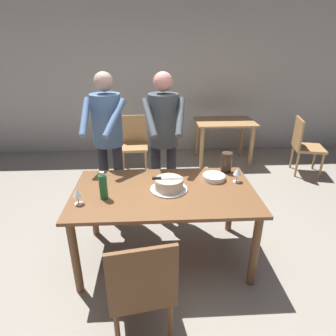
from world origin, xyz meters
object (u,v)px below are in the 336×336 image
(water_bottle, at_px, (103,186))
(chair_near_side, at_px, (141,286))
(cake_on_platter, at_px, (169,185))
(person_cutting_cake, at_px, (163,134))
(wine_glass_near, at_px, (77,193))
(person_standing_beside, at_px, (108,134))
(cake_knife, at_px, (161,178))
(background_chair_0, at_px, (134,142))
(background_table, at_px, (224,130))
(background_chair_1, at_px, (304,144))
(plate_stack, at_px, (214,177))
(hurricane_lamp, at_px, (226,162))
(main_dining_table, at_px, (164,200))
(wine_glass_far, at_px, (237,172))

(water_bottle, xyz_separation_m, chair_near_side, (0.33, -0.74, -0.37))
(cake_on_platter, relative_size, person_cutting_cake, 0.20)
(wine_glass_near, distance_m, person_standing_beside, 0.95)
(chair_near_side, bearing_deg, person_standing_beside, 103.89)
(chair_near_side, bearing_deg, cake_knife, 79.26)
(wine_glass_near, relative_size, background_chair_0, 0.16)
(person_cutting_cake, xyz_separation_m, person_standing_beside, (-0.60, 0.03, 0.00))
(background_table, height_order, background_chair_1, background_chair_1)
(background_table, bearing_deg, wine_glass_near, -125.08)
(water_bottle, relative_size, background_chair_0, 0.28)
(cake_on_platter, distance_m, water_bottle, 0.58)
(plate_stack, xyz_separation_m, person_cutting_cake, (-0.47, 0.49, 0.30))
(plate_stack, bearing_deg, background_chair_0, 114.66)
(hurricane_lamp, bearing_deg, chair_near_side, -124.72)
(person_standing_beside, bearing_deg, background_chair_0, 83.19)
(cake_knife, height_order, background_table, cake_knife)
(person_cutting_cake, xyz_separation_m, background_table, (1.13, 1.79, -0.50))
(cake_knife, xyz_separation_m, background_table, (1.18, 2.46, -0.29))
(plate_stack, height_order, person_standing_beside, person_standing_beside)
(background_table, bearing_deg, water_bottle, -122.89)
(background_chair_1, bearing_deg, water_bottle, -144.69)
(main_dining_table, height_order, person_cutting_cake, person_cutting_cake)
(wine_glass_far, relative_size, background_table, 0.14)
(cake_on_platter, height_order, background_chair_1, background_chair_1)
(wine_glass_near, xyz_separation_m, background_chair_0, (0.31, 2.36, -0.36))
(person_cutting_cake, bearing_deg, main_dining_table, -91.97)
(cake_knife, xyz_separation_m, chair_near_side, (-0.16, -0.87, -0.37))
(main_dining_table, bearing_deg, background_chair_1, 39.29)
(wine_glass_far, relative_size, person_standing_beside, 0.08)
(water_bottle, height_order, background_chair_0, water_bottle)
(plate_stack, height_order, person_cutting_cake, person_cutting_cake)
(main_dining_table, height_order, person_standing_beside, person_standing_beside)
(water_bottle, bearing_deg, main_dining_table, 12.32)
(hurricane_lamp, distance_m, chair_near_side, 1.53)
(person_standing_beside, bearing_deg, person_cutting_cake, -2.86)
(cake_knife, height_order, person_standing_beside, person_standing_beside)
(cake_knife, height_order, background_chair_1, background_chair_1)
(person_standing_beside, xyz_separation_m, chair_near_side, (0.39, -1.57, -0.58))
(plate_stack, relative_size, background_chair_1, 0.24)
(cake_on_platter, xyz_separation_m, background_chair_1, (2.28, 1.89, -0.31))
(water_bottle, relative_size, chair_near_side, 0.28)
(plate_stack, relative_size, chair_near_side, 0.24)
(water_bottle, relative_size, hurricane_lamp, 1.19)
(water_bottle, bearing_deg, wine_glass_near, -157.93)
(wine_glass_near, distance_m, chair_near_side, 0.92)
(person_cutting_cake, height_order, background_chair_1, person_cutting_cake)
(plate_stack, bearing_deg, background_table, 73.94)
(plate_stack, distance_m, water_bottle, 1.07)
(person_standing_beside, distance_m, chair_near_side, 1.72)
(wine_glass_far, height_order, person_cutting_cake, person_cutting_cake)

